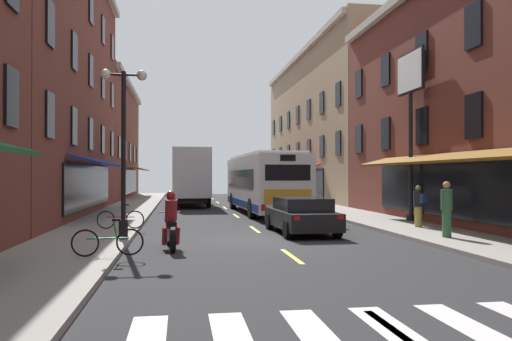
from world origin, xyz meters
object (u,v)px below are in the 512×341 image
(pedestrian_near, at_px, (419,205))
(street_lamp_twin, at_px, (124,145))
(box_truck, at_px, (191,177))
(motorcycle_rider, at_px, (171,224))
(transit_bus, at_px, (263,183))
(sedan_near, at_px, (301,215))
(pedestrian_far, at_px, (447,208))
(billboard_sign, at_px, (411,94))
(bicycle_near, at_px, (121,219))
(sedan_mid, at_px, (192,191))
(bicycle_mid, at_px, (108,241))

(pedestrian_near, relative_size, street_lamp_twin, 0.30)
(box_truck, bearing_deg, motorcycle_rider, -92.86)
(transit_bus, distance_m, motorcycle_rider, 13.74)
(sedan_near, bearing_deg, box_truck, 101.98)
(box_truck, bearing_deg, pedestrian_near, -63.66)
(transit_bus, bearing_deg, pedestrian_far, -72.89)
(motorcycle_rider, distance_m, pedestrian_far, 8.65)
(motorcycle_rider, xyz_separation_m, pedestrian_far, (8.64, 0.34, 0.35))
(billboard_sign, relative_size, bicycle_near, 4.29)
(sedan_near, xyz_separation_m, pedestrian_far, (4.04, -2.84, 0.39))
(sedan_near, bearing_deg, street_lamp_twin, -163.96)
(pedestrian_far, bearing_deg, sedan_near, -160.18)
(sedan_mid, relative_size, pedestrian_far, 2.41)
(box_truck, distance_m, street_lamp_twin, 18.86)
(transit_bus, bearing_deg, sedan_near, -91.15)
(billboard_sign, height_order, street_lamp_twin, billboard_sign)
(billboard_sign, xyz_separation_m, sedan_near, (-5.59, -2.84, -4.96))
(bicycle_mid, relative_size, pedestrian_near, 1.08)
(pedestrian_far, xyz_separation_m, street_lamp_twin, (-10.11, 1.09, 1.99))
(billboard_sign, relative_size, street_lamp_twin, 1.40)
(billboard_sign, distance_m, box_truck, 17.20)
(motorcycle_rider, bearing_deg, bicycle_near, 112.95)
(billboard_sign, bearing_deg, motorcycle_rider, -149.41)
(transit_bus, height_order, motorcycle_rider, transit_bus)
(sedan_mid, height_order, motorcycle_rider, motorcycle_rider)
(street_lamp_twin, bearing_deg, bicycle_mid, -90.07)
(bicycle_near, xyz_separation_m, pedestrian_near, (11.15, -1.05, 0.47))
(motorcycle_rider, bearing_deg, pedestrian_near, 20.38)
(box_truck, distance_m, bicycle_near, 15.95)
(motorcycle_rider, bearing_deg, box_truck, 87.14)
(billboard_sign, xyz_separation_m, street_lamp_twin, (-11.66, -4.59, -2.59))
(billboard_sign, relative_size, transit_bus, 0.63)
(billboard_sign, bearing_deg, transit_bus, 128.35)
(box_truck, height_order, bicycle_near, box_truck)
(sedan_near, bearing_deg, motorcycle_rider, -145.35)
(pedestrian_near, bearing_deg, billboard_sign, 46.73)
(sedan_mid, height_order, bicycle_near, sedan_mid)
(motorcycle_rider, height_order, bicycle_mid, motorcycle_rider)
(motorcycle_rider, height_order, pedestrian_far, pedestrian_far)
(transit_bus, height_order, bicycle_near, transit_bus)
(billboard_sign, bearing_deg, bicycle_mid, -145.93)
(transit_bus, xyz_separation_m, bicycle_mid, (-6.26, -14.70, -1.19))
(billboard_sign, height_order, motorcycle_rider, billboard_sign)
(sedan_near, height_order, pedestrian_far, pedestrian_far)
(pedestrian_near, xyz_separation_m, street_lamp_twin, (-10.72, -2.01, 2.07))
(bicycle_mid, xyz_separation_m, street_lamp_twin, (0.00, 3.30, 2.54))
(sedan_mid, bearing_deg, motorcycle_rider, -92.54)
(pedestrian_far, bearing_deg, bicycle_mid, -112.82)
(pedestrian_near, bearing_deg, street_lamp_twin, 167.15)
(transit_bus, relative_size, motorcycle_rider, 5.61)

